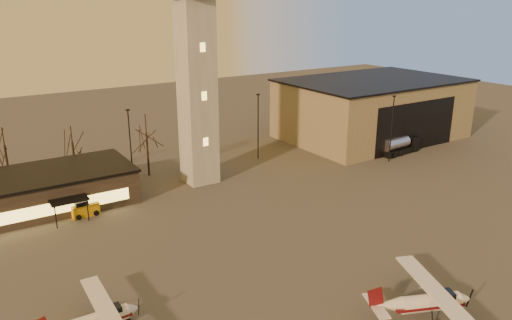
# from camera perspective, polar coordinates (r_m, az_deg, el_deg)

# --- Properties ---
(ground) EXTENTS (220.00, 220.00, 0.00)m
(ground) POSITION_cam_1_polar(r_m,az_deg,el_deg) (46.08, 11.15, -13.32)
(ground) COLOR #3F3C3A
(ground) RESTS_ON ground
(control_tower) EXTENTS (6.80, 6.80, 32.60)m
(control_tower) POSITION_cam_1_polar(r_m,az_deg,el_deg) (64.64, -6.88, 11.33)
(control_tower) COLOR gray
(control_tower) RESTS_ON ground
(hangar) EXTENTS (30.60, 20.60, 10.30)m
(hangar) POSITION_cam_1_polar(r_m,az_deg,el_deg) (90.93, 13.09, 5.77)
(hangar) COLOR #8F825D
(hangar) RESTS_ON ground
(terminal) EXTENTS (25.40, 12.20, 4.30)m
(terminal) POSITION_cam_1_polar(r_m,az_deg,el_deg) (63.75, -25.26, -3.55)
(terminal) COLOR black
(terminal) RESTS_ON ground
(light_poles) EXTENTS (58.50, 12.25, 10.14)m
(light_poles) POSITION_cam_1_polar(r_m,az_deg,el_deg) (67.85, -6.54, 2.25)
(light_poles) COLOR black
(light_poles) RESTS_ON ground
(tree_row) EXTENTS (37.20, 9.20, 8.80)m
(tree_row) POSITION_cam_1_polar(r_m,az_deg,el_deg) (70.67, -19.93, 2.35)
(tree_row) COLOR black
(tree_row) RESTS_ON ground
(cessna_front) EXTENTS (9.17, 11.09, 3.15)m
(cessna_front) POSITION_cam_1_polar(r_m,az_deg,el_deg) (42.46, 19.41, -15.33)
(cessna_front) COLOR silver
(cessna_front) RESTS_ON ground
(fuel_truck) EXTENTS (7.64, 2.92, 2.78)m
(fuel_truck) POSITION_cam_1_polar(r_m,az_deg,el_deg) (82.90, 16.12, 1.46)
(fuel_truck) COLOR black
(fuel_truck) RESTS_ON ground
(service_cart) EXTENTS (3.12, 2.11, 1.91)m
(service_cart) POSITION_cam_1_polar(r_m,az_deg,el_deg) (60.50, -19.05, -5.36)
(service_cart) COLOR #BF8A0B
(service_cart) RESTS_ON ground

